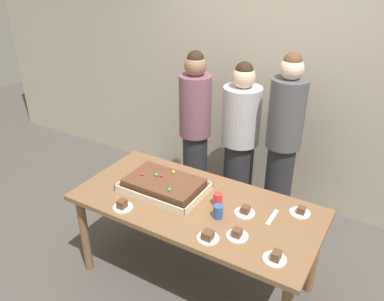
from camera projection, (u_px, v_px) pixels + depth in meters
The scene contains 16 objects.
ground_plane at pixel (195, 278), 3.33m from camera, with size 12.00×12.00×0.00m, color #4C4742.
interior_back_panel at pixel (277, 63), 3.86m from camera, with size 8.00×0.12×3.00m, color #B2A893.
party_table at pixel (196, 212), 3.01m from camera, with size 1.89×0.90×0.78m.
sheet_cake at pixel (164, 185), 3.10m from camera, with size 0.66×0.44×0.12m.
plated_slice_near_left at pixel (275, 258), 2.41m from camera, with size 0.15×0.15×0.07m.
plated_slice_near_right at pixel (245, 211), 2.84m from camera, with size 0.15×0.15×0.07m.
plated_slice_far_left at pixel (208, 237), 2.58m from camera, with size 0.15×0.15×0.07m.
plated_slice_far_right at pixel (122, 206), 2.89m from camera, with size 0.15×0.15×0.07m.
plated_slice_center_front at pixel (300, 212), 2.84m from camera, with size 0.15×0.15×0.06m.
plated_slice_center_back at pixel (237, 234), 2.61m from camera, with size 0.15×0.15×0.07m.
drink_cup_nearest at pixel (218, 199), 2.92m from camera, with size 0.07×0.07×0.10m, color red.
drink_cup_middle at pixel (218, 212), 2.78m from camera, with size 0.07×0.07×0.10m, color #2D5199.
cake_server_utensil at pixel (272, 217), 2.80m from camera, with size 0.03×0.20×0.01m, color silver.
person_serving_front at pixel (283, 143), 3.56m from camera, with size 0.32×0.32×1.76m.
person_green_shirt_behind at pixel (195, 128), 3.97m from camera, with size 0.32×0.32×1.67m.
person_striped_tie_right at pixel (240, 140), 3.84m from camera, with size 0.37×0.37×1.61m.
Camera 1 is at (1.23, -2.12, 2.50)m, focal length 36.41 mm.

